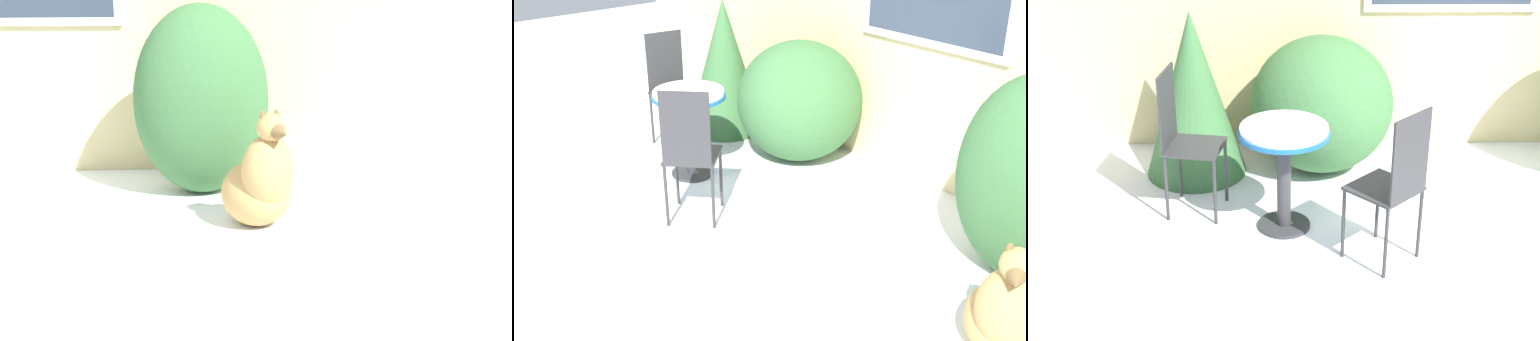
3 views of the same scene
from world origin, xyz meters
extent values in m
ellipsoid|color=#386638|center=(1.31, 1.56, 0.67)|extent=(0.94, 0.75, 1.33)
ellipsoid|color=tan|center=(1.65, 0.83, 0.20)|extent=(0.59, 0.61, 0.41)
ellipsoid|color=tan|center=(1.72, 0.71, 0.38)|extent=(0.43, 0.41, 0.45)
sphere|color=tan|center=(1.73, 0.68, 0.66)|extent=(0.17, 0.17, 0.17)
cone|color=brown|center=(1.79, 0.57, 0.64)|extent=(0.13, 0.13, 0.10)
ellipsoid|color=brown|center=(1.68, 0.67, 0.72)|extent=(0.05, 0.04, 0.08)
ellipsoid|color=brown|center=(1.77, 0.72, 0.72)|extent=(0.05, 0.04, 0.08)
ellipsoid|color=tan|center=(1.55, 1.02, 0.09)|extent=(0.18, 0.23, 0.08)
camera|label=1|loc=(1.40, -3.83, 1.65)|focal=55.00mm
camera|label=2|loc=(2.92, -1.87, 2.38)|focal=45.00mm
camera|label=3|loc=(-1.30, -3.83, 2.73)|focal=55.00mm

